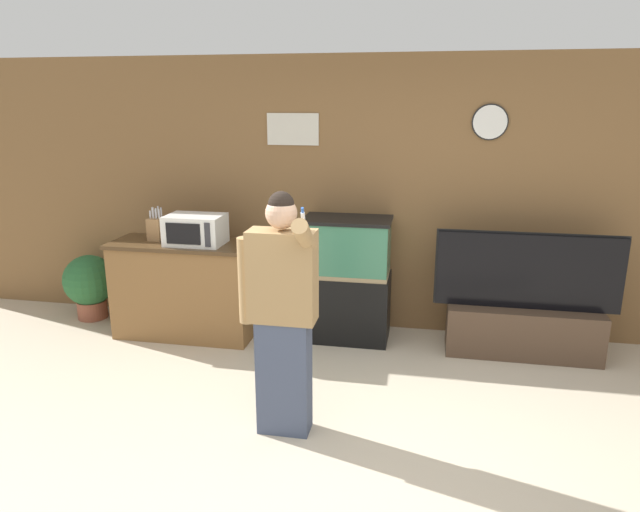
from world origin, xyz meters
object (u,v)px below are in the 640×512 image
knife_block (155,228)px  potted_plant (90,283)px  microwave (196,230)px  tv_on_stand (523,319)px  counter_island (185,289)px  person_standing (282,312)px  aquarium_on_stand (346,279)px

knife_block → potted_plant: 1.11m
microwave → tv_on_stand: 3.03m
counter_island → knife_block: (-0.27, 0.03, 0.57)m
tv_on_stand → person_standing: (-1.77, -1.57, 0.53)m
knife_block → tv_on_stand: (3.37, 0.11, -0.70)m
knife_block → tv_on_stand: 3.44m
aquarium_on_stand → counter_island: bearing=-171.7°
aquarium_on_stand → tv_on_stand: size_ratio=0.74×
potted_plant → aquarium_on_stand: bearing=-0.0°
aquarium_on_stand → potted_plant: (-2.66, 0.00, -0.20)m
person_standing → potted_plant: person_standing is taller
counter_island → aquarium_on_stand: 1.54m
microwave → tv_on_stand: (2.94, 0.18, -0.72)m
tv_on_stand → aquarium_on_stand: bearing=176.9°
tv_on_stand → person_standing: size_ratio=0.95×
counter_island → person_standing: bearing=-47.2°
potted_plant → person_standing: bearing=-33.8°
aquarium_on_stand → person_standing: size_ratio=0.70×
counter_island → potted_plant: 1.17m
counter_island → tv_on_stand: size_ratio=0.85×
microwave → potted_plant: (-1.30, 0.26, -0.68)m
aquarium_on_stand → person_standing: 1.69m
counter_island → microwave: size_ratio=2.60×
counter_island → person_standing: 1.99m
counter_island → knife_block: knife_block is taller
counter_island → tv_on_stand: bearing=2.5°
aquarium_on_stand → potted_plant: size_ratio=1.73×
tv_on_stand → potted_plant: (-4.25, 0.09, 0.04)m
tv_on_stand → potted_plant: bearing=178.8°
aquarium_on_stand → potted_plant: aquarium_on_stand is taller
microwave → aquarium_on_stand: size_ratio=0.45×
knife_block → aquarium_on_stand: 1.85m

